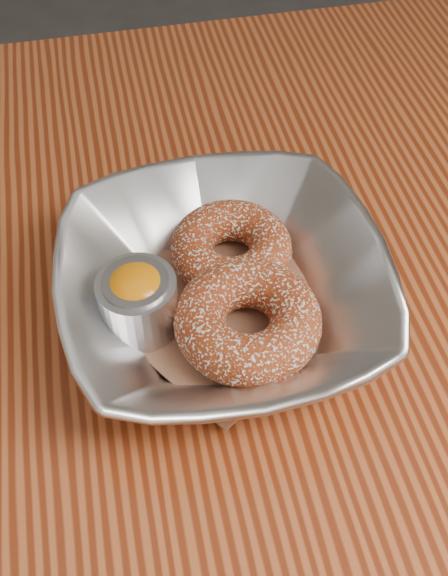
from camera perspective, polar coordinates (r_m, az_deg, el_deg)
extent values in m
cube|color=brown|center=(0.53, -12.36, -4.41)|extent=(1.20, 0.80, 0.04)
cube|color=maroon|center=(1.14, 17.56, 3.52)|extent=(0.06, 0.06, 0.71)
imported|color=silver|center=(0.49, 0.00, -0.08)|extent=(0.24, 0.24, 0.06)
cube|color=brown|center=(0.50, 0.00, -1.51)|extent=(0.20, 0.20, 0.00)
torus|color=#913515|center=(0.51, 0.61, 3.36)|extent=(0.10, 0.10, 0.03)
torus|color=#913515|center=(0.47, 2.02, -2.74)|extent=(0.11, 0.11, 0.04)
cylinder|color=silver|center=(0.48, -7.23, -1.36)|extent=(0.06, 0.06, 0.05)
cylinder|color=gray|center=(0.47, -7.27, -1.07)|extent=(0.05, 0.05, 0.04)
ellipsoid|color=orange|center=(0.46, -7.45, 0.03)|extent=(0.04, 0.04, 0.03)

